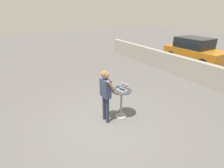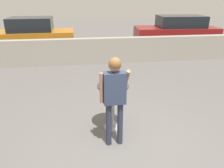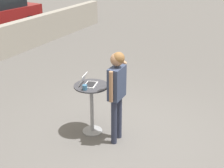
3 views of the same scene
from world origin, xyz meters
name	(u,v)px [view 1 (image 1 of 3)]	position (x,y,z in m)	size (l,w,h in m)	color
ground_plane	(106,124)	(0.00, 0.00, 0.00)	(50.00, 50.00, 0.00)	#5B5956
pavement_kerb	(213,77)	(0.00, 5.72, 0.54)	(17.52, 0.35, 1.09)	gray
cafe_table	(121,99)	(-0.13, 0.66, 0.69)	(0.67, 0.67, 1.03)	gray
laptop	(123,88)	(-0.14, 0.73, 1.07)	(0.37, 0.36, 0.21)	silver
coffee_mug	(118,86)	(-0.36, 0.66, 1.07)	(0.12, 0.09, 0.10)	#336084
standing_person	(105,90)	(-0.19, 0.09, 1.15)	(0.55, 0.40, 1.79)	#282D42
parked_car_near_street	(194,51)	(-3.10, 8.50, 0.87)	(3.90, 2.09, 1.72)	#B76B19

